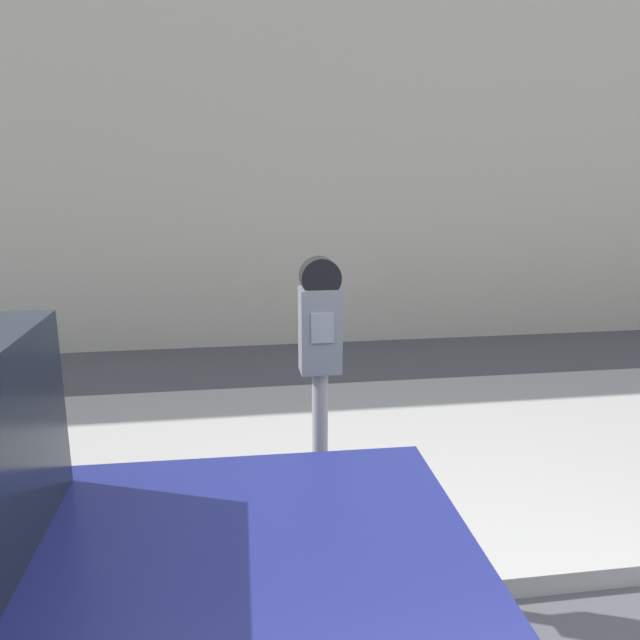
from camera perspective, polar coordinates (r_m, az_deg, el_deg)
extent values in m
cube|color=#9E9B96|center=(4.29, 2.13, -12.81)|extent=(24.00, 2.80, 0.11)
cube|color=beige|center=(7.17, -2.80, 22.73)|extent=(24.00, 0.30, 6.20)
cylinder|color=gray|center=(2.97, 0.00, -13.73)|extent=(0.07, 0.07, 0.98)
cube|color=slate|center=(2.72, 0.00, -0.94)|extent=(0.18, 0.14, 0.38)
cube|color=gray|center=(2.65, 0.23, -0.74)|extent=(0.10, 0.01, 0.13)
cylinder|color=black|center=(2.67, 0.00, 3.94)|extent=(0.17, 0.11, 0.17)
cylinder|color=black|center=(2.59, -12.45, -26.50)|extent=(0.63, 0.23, 0.62)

